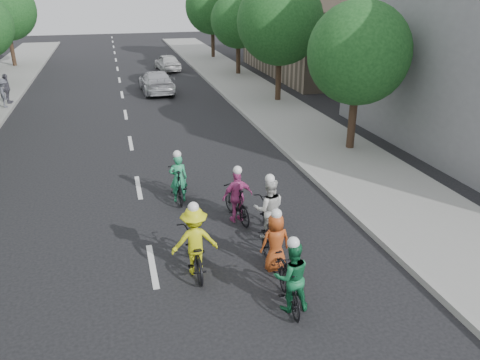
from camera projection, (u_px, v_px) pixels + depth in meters
name	position (u px, v px, depth m)	size (l,w,h in m)	color
ground	(152.00, 266.00, 11.59)	(120.00, 120.00, 0.00)	black
sidewalk_right	(301.00, 128.00, 22.38)	(4.00, 80.00, 0.15)	gray
curb_right	(262.00, 131.00, 21.91)	(0.18, 80.00, 0.18)	#999993
bldg_se	(332.00, 19.00, 35.24)	(10.00, 14.00, 8.00)	gray
tree_l_5	(5.00, 10.00, 37.19)	(4.80, 4.80, 6.93)	black
tree_r_0	(359.00, 53.00, 18.04)	(4.00, 4.00, 5.97)	black
tree_r_1	(280.00, 21.00, 25.83)	(4.80, 4.80, 6.93)	black
tree_r_2	(238.00, 20.00, 34.05)	(4.00, 4.00, 5.97)	black
tree_r_3	(212.00, 7.00, 41.84)	(4.80, 4.80, 6.93)	black
cyclist_0	(268.00, 215.00, 12.69)	(1.05, 2.06, 1.88)	black
cyclist_1	(195.00, 246.00, 11.14)	(1.12, 1.97, 1.87)	black
cyclist_2	(237.00, 200.00, 13.60)	(0.97, 1.83, 1.73)	black
cyclist_3	(291.00, 281.00, 9.88)	(0.83, 1.66, 1.74)	black
cyclist_4	(275.00, 248.00, 11.29)	(0.76, 1.56, 1.64)	black
cyclist_5	(178.00, 182.00, 14.89)	(0.58, 1.85, 1.71)	black
follow_car_lead	(156.00, 82.00, 29.71)	(1.91, 4.71, 1.37)	silver
follow_car_trail	(167.00, 62.00, 37.22)	(1.55, 3.85, 1.31)	silver
spectator_0	(4.00, 93.00, 25.52)	(1.00, 0.58, 1.55)	#50515D
spectator_1	(7.00, 89.00, 26.36)	(0.97, 0.40, 1.65)	#504F5C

